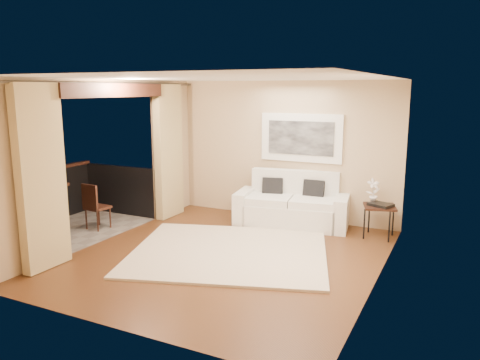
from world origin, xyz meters
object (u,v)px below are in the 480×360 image
Objects in this scene: bistro_table at (41,189)px; sofa at (292,206)px; side_table at (380,209)px; balcony_chair_far at (94,203)px; ice_bucket at (38,178)px; orchid at (373,191)px; balcony_chair_near at (53,211)px.

sofa is at bearing 29.94° from bistro_table.
side_table is 6.05m from bistro_table.
ice_bucket reaches higher than balcony_chair_far.
orchid reaches higher than bistro_table.
orchid is 6.09m from ice_bucket.
sofa is at bearing 24.53° from balcony_chair_near.
balcony_chair_near is at bearing -151.31° from orchid.
sofa is 2.65× the size of bistro_table.
side_table is (1.62, -0.09, 0.15)m from sofa.
bistro_table is (-4.01, -2.31, 0.40)m from sofa.
orchid is at bearing 139.70° from side_table.
orchid is 5.96m from bistro_table.
balcony_chair_far is (-3.13, -1.93, 0.14)m from sofa.
ice_bucket is at bearing 20.56° from balcony_chair_far.
balcony_chair_far is at bearing 15.32° from ice_bucket.
balcony_chair_far is 1.17m from ice_bucket.
ice_bucket is at bearing 138.62° from balcony_chair_near.
sofa is at bearing 176.68° from side_table.
sofa is at bearing 27.89° from ice_bucket.
orchid is 2.20× the size of ice_bucket.
ice_bucket is at bearing 151.03° from bistro_table.
ice_bucket reaches higher than sofa.
balcony_chair_far is (-4.61, -1.95, -0.29)m from orchid.
bistro_table is (-5.63, -2.21, 0.24)m from side_table.
bistro_table is at bearing -156.95° from orchid.
balcony_chair_near is 4.32× the size of ice_bucket.
balcony_chair_far is at bearing -158.94° from side_table.
orchid is 5.02m from balcony_chair_far.
ice_bucket is at bearing -161.52° from sofa.
side_table is 3.22× the size of ice_bucket.
bistro_table is (-5.49, -2.33, -0.04)m from orchid.
orchid is at bearing 23.05° from bistro_table.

